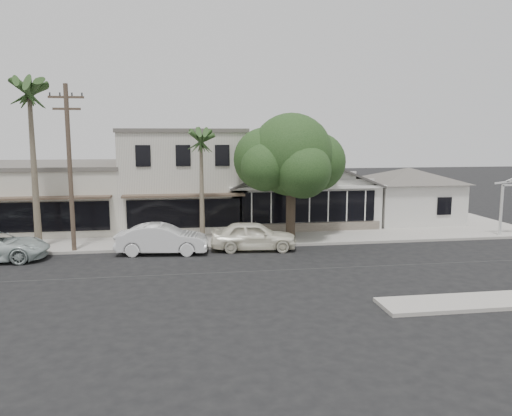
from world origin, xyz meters
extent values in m
plane|color=black|center=(0.00, 0.00, 0.00)|extent=(140.00, 140.00, 0.00)
cube|color=#9E9991|center=(-8.00, 6.75, 0.07)|extent=(90.00, 3.50, 0.15)
cube|color=silver|center=(5.00, 12.50, 1.50)|extent=(10.00, 8.00, 3.00)
cube|color=black|center=(5.00, 8.44, 1.75)|extent=(8.80, 0.10, 2.00)
cube|color=#60564C|center=(5.00, 8.45, 0.35)|extent=(9.60, 0.18, 0.70)
cube|color=silver|center=(13.20, 11.50, 1.50)|extent=(6.00, 6.00, 3.00)
cube|color=white|center=(16.40, 5.30, 1.65)|extent=(0.12, 0.12, 3.30)
cube|color=beige|center=(-3.00, 13.50, 3.25)|extent=(8.00, 10.00, 6.50)
cube|color=beige|center=(-12.00, 13.50, 2.10)|extent=(10.00, 10.00, 4.20)
cylinder|color=brown|center=(-9.00, 5.20, 4.50)|extent=(0.24, 0.24, 9.00)
cube|color=brown|center=(-9.00, 5.20, 8.30)|extent=(1.80, 0.12, 0.12)
cube|color=brown|center=(-9.00, 5.20, 7.70)|extent=(1.40, 0.12, 0.12)
imported|color=white|center=(0.74, 4.37, 0.81)|extent=(4.92, 2.38, 1.62)
imported|color=white|center=(-4.26, 4.28, 0.80)|extent=(5.02, 2.21, 1.60)
cylinder|color=#46382A|center=(3.34, 6.55, 1.51)|extent=(0.57, 0.57, 3.02)
sphere|color=#1A3516|center=(3.34, 6.55, 5.20)|extent=(4.91, 4.91, 4.91)
sphere|color=#1A3516|center=(5.04, 7.12, 4.72)|extent=(3.59, 3.59, 3.59)
sphere|color=#1A3516|center=(1.83, 6.93, 4.91)|extent=(3.78, 3.78, 3.78)
sphere|color=#1A3516|center=(3.72, 5.13, 4.35)|extent=(3.21, 3.21, 3.21)
sphere|color=#1A3516|center=(2.77, 8.06, 5.48)|extent=(3.40, 3.40, 3.40)
sphere|color=#1A3516|center=(4.47, 7.87, 5.86)|extent=(3.02, 3.02, 3.02)
sphere|color=#1A3516|center=(1.64, 5.80, 4.54)|extent=(2.83, 2.83, 2.83)
cone|color=#726651|center=(-2.00, 6.22, 2.93)|extent=(0.33, 0.33, 5.85)
cone|color=#726651|center=(-11.03, 6.02, 4.19)|extent=(0.41, 0.41, 8.38)
camera|label=1|loc=(-3.32, -22.48, 6.36)|focal=35.00mm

